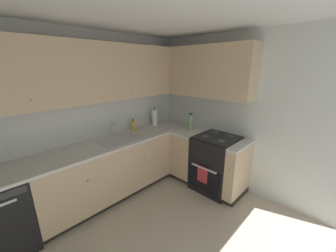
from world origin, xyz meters
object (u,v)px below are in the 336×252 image
at_px(oven_range, 216,163).
at_px(oil_bottle, 191,122).
at_px(soap_bottle, 133,126).
at_px(paper_towel_roll, 155,118).

height_order(oven_range, oil_bottle, oil_bottle).
distance_m(oven_range, soap_bottle, 1.49).
height_order(soap_bottle, paper_towel_roll, paper_towel_roll).
xyz_separation_m(soap_bottle, paper_towel_roll, (0.47, -0.02, 0.05)).
distance_m(soap_bottle, paper_towel_roll, 0.48).
bearing_deg(oil_bottle, paper_towel_roll, 108.32).
bearing_deg(oil_bottle, oven_range, -87.98).
bearing_deg(soap_bottle, oven_range, -59.49).
height_order(paper_towel_roll, oil_bottle, paper_towel_roll).
bearing_deg(paper_towel_roll, oil_bottle, -71.68).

